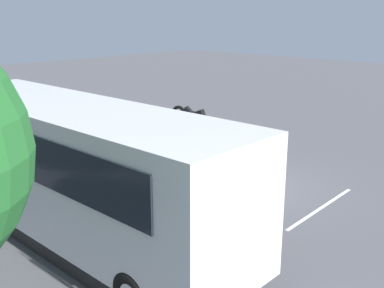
# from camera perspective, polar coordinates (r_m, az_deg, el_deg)

# --- Properties ---
(ground_plane) EXTENTS (80.00, 80.00, 0.00)m
(ground_plane) POSITION_cam_1_polar(r_m,az_deg,el_deg) (14.73, 5.92, -5.08)
(ground_plane) COLOR #4C4C51
(tour_bus) EXTENTS (9.82, 2.63, 3.25)m
(tour_bus) POSITION_cam_1_polar(r_m,az_deg,el_deg) (11.19, -14.31, -3.39)
(tour_bus) COLOR silver
(tour_bus) RESTS_ON ground_plane
(spectator_far_left) EXTENTS (0.57, 0.39, 1.75)m
(spectator_far_left) POSITION_cam_1_polar(r_m,az_deg,el_deg) (11.51, 3.13, -5.53)
(spectator_far_left) COLOR black
(spectator_far_left) RESTS_ON ground_plane
(spectator_left) EXTENTS (0.57, 0.39, 1.82)m
(spectator_left) POSITION_cam_1_polar(r_m,az_deg,el_deg) (12.54, -0.85, -3.47)
(spectator_left) COLOR black
(spectator_left) RESTS_ON ground_plane
(spectator_centre) EXTENTS (0.58, 0.34, 1.65)m
(spectator_centre) POSITION_cam_1_polar(r_m,az_deg,el_deg) (13.47, -4.89, -2.67)
(spectator_centre) COLOR black
(spectator_centre) RESTS_ON ground_plane
(spectator_right) EXTENTS (0.57, 0.32, 1.75)m
(spectator_right) POSITION_cam_1_polar(r_m,az_deg,el_deg) (14.17, -8.70, -1.58)
(spectator_right) COLOR black
(spectator_right) RESTS_ON ground_plane
(parked_motorcycle_silver) EXTENTS (2.05, 0.58, 0.99)m
(parked_motorcycle_silver) POSITION_cam_1_polar(r_m,az_deg,el_deg) (13.65, -10.46, -4.84)
(parked_motorcycle_silver) COLOR black
(parked_motorcycle_silver) RESTS_ON ground_plane
(stunt_motorcycle) EXTENTS (1.92, 0.96, 1.72)m
(stunt_motorcycle) POSITION_cam_1_polar(r_m,az_deg,el_deg) (18.79, 0.44, 2.83)
(stunt_motorcycle) COLOR black
(stunt_motorcycle) RESTS_ON ground_plane
(traffic_cone) EXTENTS (0.34, 0.34, 0.63)m
(traffic_cone) POSITION_cam_1_polar(r_m,az_deg,el_deg) (18.04, 7.56, -0.18)
(traffic_cone) COLOR orange
(traffic_cone) RESTS_ON ground_plane
(bay_line_b) EXTENTS (0.22, 3.74, 0.01)m
(bay_line_b) POSITION_cam_1_polar(r_m,az_deg,el_deg) (13.51, 15.63, -7.59)
(bay_line_b) COLOR white
(bay_line_b) RESTS_ON ground_plane
(bay_line_c) EXTENTS (0.23, 4.04, 0.01)m
(bay_line_c) POSITION_cam_1_polar(r_m,az_deg,el_deg) (14.75, 6.82, -5.07)
(bay_line_c) COLOR white
(bay_line_c) RESTS_ON ground_plane
(bay_line_d) EXTENTS (0.24, 4.25, 0.01)m
(bay_line_d) POSITION_cam_1_polar(r_m,az_deg,el_deg) (16.31, -0.42, -2.89)
(bay_line_d) COLOR white
(bay_line_d) RESTS_ON ground_plane
(bay_line_e) EXTENTS (0.23, 3.90, 0.01)m
(bay_line_e) POSITION_cam_1_polar(r_m,az_deg,el_deg) (18.09, -6.30, -1.09)
(bay_line_e) COLOR white
(bay_line_e) RESTS_ON ground_plane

